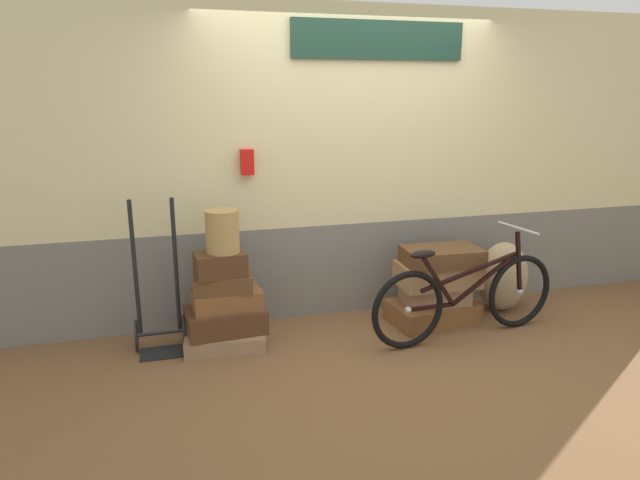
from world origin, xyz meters
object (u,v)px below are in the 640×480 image
(suitcase_4, at_px, (220,264))
(suitcase_6, at_px, (435,294))
(suitcase_8, at_px, (442,256))
(luggage_trolley, at_px, (159,312))
(suitcase_1, at_px, (226,320))
(suitcase_5, at_px, (432,312))
(suitcase_3, at_px, (223,282))
(wicker_basket, at_px, (222,231))
(suitcase_7, at_px, (438,274))
(suitcase_2, at_px, (227,299))
(bicycle, at_px, (466,297))
(burlap_sack, at_px, (503,276))
(suitcase_0, at_px, (225,339))

(suitcase_4, bearing_deg, suitcase_6, -4.15)
(suitcase_8, distance_m, luggage_trolley, 2.31)
(suitcase_1, distance_m, suitcase_5, 1.75)
(suitcase_3, bearing_deg, luggage_trolley, 176.01)
(suitcase_6, xyz_separation_m, wicker_basket, (-1.76, -0.01, 0.66))
(suitcase_5, relative_size, suitcase_7, 1.06)
(suitcase_3, height_order, suitcase_8, suitcase_8)
(suitcase_2, distance_m, wicker_basket, 0.54)
(suitcase_1, relative_size, suitcase_3, 1.36)
(suitcase_8, bearing_deg, bicycle, -76.88)
(suitcase_1, distance_m, suitcase_6, 1.77)
(luggage_trolley, distance_m, burlap_sack, 2.97)
(suitcase_7, bearing_deg, suitcase_6, 156.60)
(burlap_sack, bearing_deg, suitcase_3, -178.11)
(suitcase_2, distance_m, bicycle, 1.87)
(suitcase_7, bearing_deg, burlap_sack, 9.64)
(luggage_trolley, height_order, bicycle, luggage_trolley)
(suitcase_5, bearing_deg, burlap_sack, 1.64)
(suitcase_1, height_order, bicycle, bicycle)
(bicycle, bearing_deg, burlap_sack, 35.59)
(burlap_sack, relative_size, bicycle, 0.37)
(suitcase_6, xyz_separation_m, bicycle, (0.08, -0.36, 0.09))
(suitcase_0, xyz_separation_m, wicker_basket, (0.02, 0.00, 0.85))
(suitcase_5, relative_size, burlap_sack, 1.12)
(suitcase_5, bearing_deg, suitcase_8, -36.33)
(suitcase_0, relative_size, bicycle, 0.36)
(suitcase_1, bearing_deg, suitcase_6, -4.25)
(suitcase_5, relative_size, suitcase_6, 1.31)
(luggage_trolley, bearing_deg, suitcase_6, -1.71)
(suitcase_5, distance_m, burlap_sack, 0.77)
(suitcase_0, bearing_deg, suitcase_3, 83.50)
(suitcase_3, relative_size, suitcase_6, 0.81)
(suitcase_1, bearing_deg, luggage_trolley, 167.08)
(suitcase_5, height_order, bicycle, bicycle)
(suitcase_4, xyz_separation_m, bicycle, (1.87, -0.34, -0.33))
(suitcase_4, height_order, burlap_sack, suitcase_4)
(wicker_basket, bearing_deg, suitcase_5, 0.08)
(suitcase_3, height_order, suitcase_7, suitcase_3)
(suitcase_5, bearing_deg, suitcase_0, 174.73)
(wicker_basket, relative_size, burlap_sack, 0.51)
(suitcase_0, xyz_separation_m, suitcase_1, (0.01, 0.01, 0.15))
(suitcase_5, distance_m, luggage_trolley, 2.25)
(suitcase_5, bearing_deg, suitcase_1, 174.50)
(suitcase_8, xyz_separation_m, luggage_trolley, (-2.29, 0.10, -0.29))
(suitcase_6, bearing_deg, suitcase_7, -20.92)
(suitcase_5, height_order, suitcase_6, suitcase_6)
(suitcase_1, height_order, burlap_sack, burlap_sack)
(wicker_basket, bearing_deg, suitcase_3, 140.59)
(suitcase_7, distance_m, wicker_basket, 1.84)
(suitcase_0, height_order, luggage_trolley, luggage_trolley)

